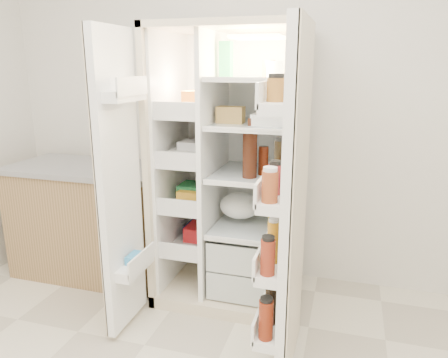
% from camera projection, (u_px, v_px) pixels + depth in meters
% --- Properties ---
extents(wall_back, '(4.00, 0.02, 2.70)m').
position_uv_depth(wall_back, '(264.00, 95.00, 2.99)').
color(wall_back, silver).
rests_on(wall_back, floor).
extents(refrigerator, '(0.92, 0.70, 1.80)m').
position_uv_depth(refrigerator, '(235.00, 190.00, 2.86)').
color(refrigerator, beige).
rests_on(refrigerator, floor).
extents(freezer_door, '(0.15, 0.40, 1.72)m').
position_uv_depth(freezer_door, '(120.00, 186.00, 2.41)').
color(freezer_door, white).
rests_on(freezer_door, floor).
extents(fridge_door, '(0.17, 0.58, 1.72)m').
position_uv_depth(fridge_door, '(290.00, 212.00, 2.06)').
color(fridge_door, white).
rests_on(fridge_door, floor).
extents(kitchen_counter, '(1.17, 0.62, 0.85)m').
position_uv_depth(kitchen_counter, '(92.00, 219.00, 3.22)').
color(kitchen_counter, '#9D794E').
rests_on(kitchen_counter, floor).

